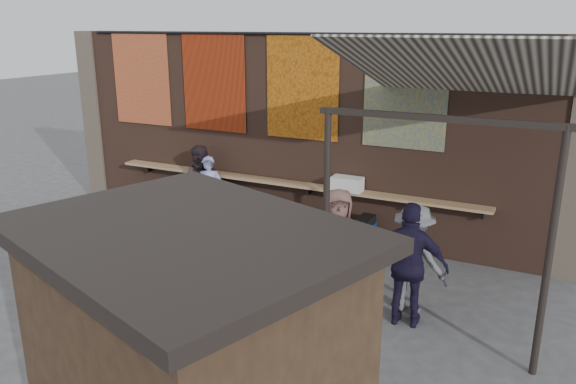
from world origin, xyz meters
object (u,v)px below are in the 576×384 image
(diner_left, at_px, (210,193))
(shopper_tan, at_px, (337,243))
(scooter_stool_2, at_px, (220,212))
(shopper_navy, at_px, (409,265))
(shelf_box, at_px, (347,184))
(diner_right, at_px, (203,187))
(scooter_stool_3, at_px, (246,217))
(scooter_stool_5, at_px, (299,228))
(scooter_stool_7, at_px, (363,238))
(shopper_grey, at_px, (413,259))
(scooter_stool_0, at_px, (169,204))
(scooter_stool_6, at_px, (332,231))
(scooter_stool_4, at_px, (273,221))
(scooter_stool_1, at_px, (193,205))

(diner_left, bearing_deg, shopper_tan, -44.23)
(scooter_stool_2, xyz_separation_m, shopper_navy, (4.52, -2.10, 0.53))
(shelf_box, bearing_deg, diner_right, -174.46)
(scooter_stool_3, distance_m, scooter_stool_5, 1.20)
(scooter_stool_2, relative_size, scooter_stool_5, 1.16)
(scooter_stool_7, height_order, shopper_grey, shopper_grey)
(scooter_stool_7, bearing_deg, shopper_grey, -51.68)
(scooter_stool_0, distance_m, scooter_stool_3, 1.97)
(scooter_stool_6, distance_m, scooter_stool_7, 0.67)
(scooter_stool_5, relative_size, shopper_grey, 0.42)
(scooter_stool_4, distance_m, shopper_navy, 3.95)
(scooter_stool_1, relative_size, diner_right, 0.51)
(scooter_stool_1, bearing_deg, diner_right, -5.76)
(scooter_stool_3, relative_size, scooter_stool_5, 1.17)
(shelf_box, bearing_deg, diner_left, -173.79)
(scooter_stool_4, bearing_deg, shopper_grey, -27.99)
(diner_right, bearing_deg, scooter_stool_7, -12.45)
(scooter_stool_7, bearing_deg, shopper_navy, -56.66)
(scooter_stool_4, bearing_deg, scooter_stool_3, -172.62)
(shopper_tan, bearing_deg, scooter_stool_2, 128.61)
(scooter_stool_2, height_order, shopper_tan, shopper_tan)
(shelf_box, bearing_deg, scooter_stool_4, -169.30)
(shelf_box, relative_size, shopper_navy, 0.32)
(scooter_stool_0, distance_m, shopper_grey, 6.03)
(shelf_box, distance_m, scooter_stool_6, 0.96)
(shopper_grey, bearing_deg, scooter_stool_6, -31.70)
(shelf_box, relative_size, scooter_stool_3, 0.71)
(scooter_stool_7, height_order, shopper_navy, shopper_navy)
(scooter_stool_3, distance_m, diner_right, 1.16)
(shelf_box, xyz_separation_m, scooter_stool_2, (-2.68, -0.31, -0.87))
(diner_left, height_order, shopper_grey, shopper_grey)
(scooter_stool_6, distance_m, diner_left, 2.76)
(scooter_stool_0, bearing_deg, diner_right, 1.60)
(scooter_stool_1, xyz_separation_m, scooter_stool_3, (1.35, -0.08, -0.03))
(shelf_box, relative_size, scooter_stool_0, 0.74)
(scooter_stool_7, relative_size, shopper_tan, 0.44)
(diner_right, distance_m, shopper_navy, 5.36)
(scooter_stool_1, distance_m, scooter_stool_7, 3.86)
(shelf_box, height_order, diner_right, diner_right)
(scooter_stool_2, xyz_separation_m, scooter_stool_7, (3.16, -0.03, -0.02))
(scooter_stool_2, relative_size, shopper_navy, 0.45)
(scooter_stool_7, distance_m, shopper_tan, 1.75)
(diner_right, relative_size, shopper_navy, 0.96)
(diner_right, distance_m, shopper_tan, 4.07)
(shelf_box, xyz_separation_m, diner_left, (-2.92, -0.32, -0.48))
(shelf_box, bearing_deg, scooter_stool_0, -175.35)
(shelf_box, relative_size, scooter_stool_1, 0.65)
(shopper_navy, bearing_deg, scooter_stool_2, -30.86)
(scooter_stool_1, xyz_separation_m, shopper_navy, (5.22, -2.14, 0.49))
(shopper_navy, bearing_deg, shopper_tan, -23.70)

